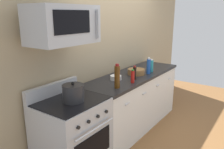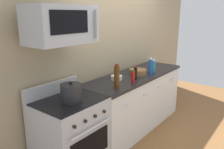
# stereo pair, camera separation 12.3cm
# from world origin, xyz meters

# --- Properties ---
(ground_plane) EXTENTS (6.22, 6.22, 0.00)m
(ground_plane) POSITION_xyz_m (0.00, 0.00, 0.00)
(ground_plane) COLOR brown
(back_wall) EXTENTS (5.18, 0.10, 2.70)m
(back_wall) POSITION_xyz_m (0.00, 0.41, 1.35)
(back_wall) COLOR tan
(back_wall) RESTS_ON ground_plane
(counter_unit) EXTENTS (2.09, 0.66, 0.92)m
(counter_unit) POSITION_xyz_m (0.00, -0.00, 0.46)
(counter_unit) COLOR white
(counter_unit) RESTS_ON ground_plane
(range_oven) EXTENTS (0.76, 0.69, 1.07)m
(range_oven) POSITION_xyz_m (-1.42, 0.00, 0.47)
(range_oven) COLOR #B7BABF
(range_oven) RESTS_ON ground_plane
(microwave) EXTENTS (0.74, 0.44, 0.40)m
(microwave) POSITION_xyz_m (-1.42, 0.05, 1.75)
(microwave) COLOR #B7BABF
(bottle_dish_soap) EXTENTS (0.07, 0.07, 0.22)m
(bottle_dish_soap) POSITION_xyz_m (0.28, -0.16, 1.02)
(bottle_dish_soap) COLOR teal
(bottle_dish_soap) RESTS_ON countertop_slab
(bottle_soda_blue) EXTENTS (0.07, 0.07, 0.26)m
(bottle_soda_blue) POSITION_xyz_m (0.15, -0.18, 1.04)
(bottle_soda_blue) COLOR #1E4CA5
(bottle_soda_blue) RESTS_ON countertop_slab
(bottle_hot_sauce_red) EXTENTS (0.05, 0.05, 0.19)m
(bottle_hot_sauce_red) POSITION_xyz_m (-0.43, -0.22, 1.01)
(bottle_hot_sauce_red) COLOR #B21914
(bottle_hot_sauce_red) RESTS_ON countertop_slab
(bottle_soy_sauce_dark) EXTENTS (0.05, 0.05, 0.21)m
(bottle_soy_sauce_dark) POSITION_xyz_m (-0.28, -0.16, 1.02)
(bottle_soy_sauce_dark) COLOR black
(bottle_soy_sauce_dark) RESTS_ON countertop_slab
(bottle_wine_amber) EXTENTS (0.07, 0.07, 0.32)m
(bottle_wine_amber) POSITION_xyz_m (-0.74, -0.17, 1.07)
(bottle_wine_amber) COLOR #59330F
(bottle_wine_amber) RESTS_ON countertop_slab
(bowl_white_ceramic) EXTENTS (0.17, 0.17, 0.06)m
(bowl_white_ceramic) POSITION_xyz_m (-0.44, 0.05, 0.95)
(bowl_white_ceramic) COLOR white
(bowl_white_ceramic) RESTS_ON countertop_slab
(bowl_wooden_salad) EXTENTS (0.27, 0.27, 0.09)m
(bowl_wooden_salad) POSITION_xyz_m (0.00, -0.04, 0.97)
(bowl_wooden_salad) COLOR brown
(bowl_wooden_salad) RESTS_ON countertop_slab
(stockpot) EXTENTS (0.24, 0.24, 0.23)m
(stockpot) POSITION_xyz_m (-1.42, -0.05, 1.02)
(stockpot) COLOR #262628
(stockpot) RESTS_ON range_oven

